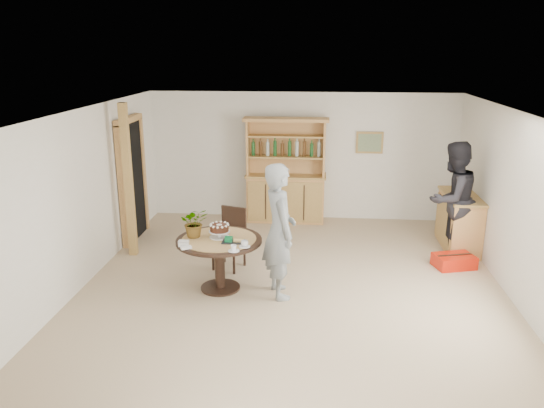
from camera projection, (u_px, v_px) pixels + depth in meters
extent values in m
plane|color=tan|center=(291.00, 292.00, 7.46)|extent=(7.00, 7.00, 0.00)
cube|color=white|center=(302.00, 156.00, 10.45)|extent=(6.00, 0.04, 2.50)
cube|color=white|center=(266.00, 349.00, 3.76)|extent=(6.00, 0.04, 2.50)
cube|color=white|center=(77.00, 202.00, 7.37)|extent=(0.04, 7.00, 2.50)
cube|color=white|center=(524.00, 214.00, 6.84)|extent=(0.04, 7.00, 2.50)
cube|color=white|center=(293.00, 114.00, 6.75)|extent=(6.00, 7.00, 0.04)
cube|color=tan|center=(370.00, 143.00, 10.22)|extent=(0.52, 0.03, 0.42)
cube|color=#59724C|center=(370.00, 143.00, 10.20)|extent=(0.44, 0.02, 0.34)
cube|color=black|center=(132.00, 181.00, 9.33)|extent=(0.10, 0.90, 2.10)
cube|color=tan|center=(123.00, 188.00, 8.85)|extent=(0.12, 0.10, 2.10)
cube|color=tan|center=(142.00, 175.00, 9.80)|extent=(0.12, 0.10, 2.10)
cube|color=tan|center=(128.00, 120.00, 9.02)|extent=(0.12, 1.10, 0.10)
cube|color=tan|center=(128.00, 181.00, 8.49)|extent=(0.12, 0.12, 2.50)
cube|color=tan|center=(286.00, 199.00, 10.45)|extent=(1.50, 0.50, 0.90)
cube|color=tan|center=(286.00, 175.00, 10.32)|extent=(1.56, 0.54, 0.04)
cube|color=tan|center=(286.00, 147.00, 10.26)|extent=(1.50, 0.04, 1.06)
cube|color=tan|center=(248.00, 147.00, 10.18)|extent=(0.04, 0.34, 1.06)
cube|color=tan|center=(324.00, 149.00, 10.05)|extent=(0.04, 0.34, 1.06)
cube|color=tan|center=(286.00, 157.00, 10.16)|extent=(1.44, 0.32, 0.03)
cube|color=tan|center=(286.00, 136.00, 10.05)|extent=(1.44, 0.32, 0.03)
cube|color=tan|center=(286.00, 120.00, 9.96)|extent=(1.62, 0.40, 0.06)
cylinder|color=#194C1E|center=(257.00, 148.00, 10.17)|extent=(0.07, 0.07, 0.28)
cylinder|color=#4C2D14|center=(265.00, 148.00, 10.15)|extent=(0.07, 0.07, 0.28)
cylinder|color=#B2BFB2|center=(273.00, 149.00, 10.14)|extent=(0.07, 0.07, 0.28)
cylinder|color=#194C1E|center=(282.00, 149.00, 10.13)|extent=(0.07, 0.07, 0.28)
cylinder|color=#4C2D14|center=(290.00, 149.00, 10.11)|extent=(0.07, 0.07, 0.28)
cylinder|color=#B2BFB2|center=(298.00, 149.00, 10.10)|extent=(0.07, 0.07, 0.28)
cylinder|color=#194C1E|center=(307.00, 149.00, 10.08)|extent=(0.07, 0.07, 0.28)
cylinder|color=#4C2D14|center=(315.00, 149.00, 10.07)|extent=(0.07, 0.07, 0.28)
cube|color=tan|center=(459.00, 223.00, 9.00)|extent=(0.50, 1.20, 0.90)
cube|color=tan|center=(462.00, 196.00, 8.87)|extent=(0.54, 1.26, 0.04)
cylinder|color=black|center=(219.00, 241.00, 7.37)|extent=(1.20, 1.20, 0.04)
cylinder|color=black|center=(220.00, 265.00, 7.48)|extent=(0.14, 0.14, 0.70)
cylinder|color=black|center=(220.00, 287.00, 7.57)|extent=(0.56, 0.56, 0.03)
cylinder|color=#AB8553|center=(219.00, 239.00, 7.36)|extent=(1.04, 1.04, 0.01)
cube|color=black|center=(229.00, 241.00, 8.17)|extent=(0.53, 0.53, 0.04)
cube|color=black|center=(234.00, 222.00, 8.26)|extent=(0.41, 0.16, 0.46)
cube|color=black|center=(234.00, 208.00, 8.20)|extent=(0.41, 0.17, 0.05)
cube|color=black|center=(213.00, 257.00, 8.14)|extent=(0.04, 0.03, 0.44)
cube|color=black|center=(234.00, 260.00, 8.01)|extent=(0.03, 0.03, 0.44)
cube|color=black|center=(224.00, 249.00, 8.46)|extent=(0.04, 0.04, 0.44)
cube|color=black|center=(244.00, 252.00, 8.32)|extent=(0.03, 0.03, 0.44)
cylinder|color=white|center=(220.00, 237.00, 7.41)|extent=(0.28, 0.28, 0.01)
cylinder|color=white|center=(220.00, 234.00, 7.40)|extent=(0.05, 0.05, 0.08)
cylinder|color=white|center=(219.00, 231.00, 7.39)|extent=(0.30, 0.30, 0.01)
cylinder|color=#3F1E12|center=(219.00, 228.00, 7.37)|extent=(0.26, 0.26, 0.09)
cylinder|color=white|center=(219.00, 225.00, 7.36)|extent=(0.08, 0.08, 0.01)
sphere|color=white|center=(228.00, 225.00, 7.35)|extent=(0.04, 0.04, 0.04)
sphere|color=white|center=(227.00, 224.00, 7.41)|extent=(0.04, 0.04, 0.04)
sphere|color=white|center=(225.00, 223.00, 7.45)|extent=(0.04, 0.04, 0.04)
sphere|color=white|center=(221.00, 222.00, 7.47)|extent=(0.04, 0.04, 0.04)
sphere|color=white|center=(216.00, 222.00, 7.46)|extent=(0.04, 0.04, 0.04)
sphere|color=white|center=(213.00, 223.00, 7.43)|extent=(0.04, 0.04, 0.04)
sphere|color=white|center=(211.00, 225.00, 7.37)|extent=(0.04, 0.04, 0.04)
sphere|color=white|center=(211.00, 226.00, 7.31)|extent=(0.04, 0.04, 0.04)
sphere|color=white|center=(214.00, 227.00, 7.26)|extent=(0.04, 0.04, 0.04)
sphere|color=white|center=(218.00, 228.00, 7.24)|extent=(0.04, 0.04, 0.04)
sphere|color=white|center=(222.00, 227.00, 7.25)|extent=(0.04, 0.04, 0.04)
sphere|color=white|center=(226.00, 226.00, 7.29)|extent=(0.04, 0.04, 0.04)
imported|color=#3F7233|center=(194.00, 222.00, 7.38)|extent=(0.47, 0.44, 0.42)
cube|color=black|center=(233.00, 242.00, 7.23)|extent=(0.30, 0.20, 0.01)
cube|color=#0C6D36|center=(229.00, 239.00, 7.22)|extent=(0.10, 0.10, 0.06)
cube|color=#0C6D36|center=(229.00, 237.00, 7.21)|extent=(0.11, 0.02, 0.01)
cylinder|color=white|center=(245.00, 246.00, 7.06)|extent=(0.15, 0.15, 0.01)
imported|color=white|center=(245.00, 243.00, 7.05)|extent=(0.10, 0.10, 0.08)
cylinder|color=white|center=(234.00, 251.00, 6.91)|extent=(0.15, 0.15, 0.01)
imported|color=white|center=(234.00, 248.00, 6.90)|extent=(0.08, 0.08, 0.07)
cube|color=white|center=(184.00, 241.00, 7.21)|extent=(0.14, 0.08, 0.03)
cube|color=white|center=(184.00, 245.00, 7.09)|extent=(0.16, 0.11, 0.03)
cube|color=white|center=(186.00, 248.00, 6.99)|extent=(0.16, 0.14, 0.03)
imported|color=gray|center=(279.00, 231.00, 7.14)|extent=(0.65, 0.79, 1.87)
imported|color=black|center=(452.00, 200.00, 8.56)|extent=(1.17, 1.12, 1.90)
cube|color=red|center=(454.00, 261.00, 8.29)|extent=(0.69, 0.55, 0.20)
cube|color=black|center=(455.00, 255.00, 8.26)|extent=(0.55, 0.19, 0.01)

